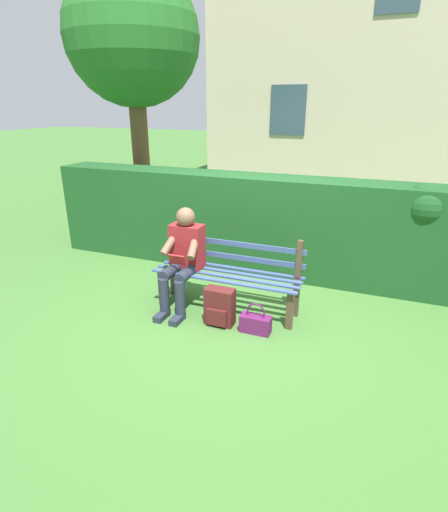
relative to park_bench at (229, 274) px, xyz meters
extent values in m
plane|color=#3D6B2D|center=(0.00, 0.06, -0.44)|extent=(60.00, 60.00, 0.00)
cube|color=#4C3828|center=(-0.78, 0.21, -0.22)|extent=(0.07, 0.07, 0.44)
cube|color=#4C3828|center=(0.78, 0.21, -0.22)|extent=(0.07, 0.07, 0.44)
cube|color=#4C3828|center=(-0.78, -0.10, -0.22)|extent=(0.07, 0.07, 0.44)
cube|color=#4C3828|center=(0.78, -0.10, -0.22)|extent=(0.07, 0.07, 0.44)
cube|color=#384C7A|center=(0.00, -0.15, 0.02)|extent=(1.72, 0.06, 0.02)
cube|color=#384C7A|center=(0.00, -0.01, 0.02)|extent=(1.72, 0.06, 0.02)
cube|color=#384C7A|center=(0.00, 0.13, 0.02)|extent=(1.72, 0.06, 0.02)
cube|color=#384C7A|center=(0.00, 0.26, 0.02)|extent=(1.72, 0.06, 0.02)
cube|color=#4C3828|center=(-0.78, -0.14, 0.24)|extent=(0.06, 0.06, 0.43)
cube|color=#4C3828|center=(0.78, -0.14, 0.24)|extent=(0.06, 0.06, 0.43)
cube|color=#384C7A|center=(0.00, -0.14, 0.16)|extent=(1.72, 0.02, 0.06)
cube|color=#384C7A|center=(0.00, -0.14, 0.33)|extent=(1.72, 0.02, 0.06)
cube|color=maroon|center=(0.51, 0.04, 0.29)|extent=(0.38, 0.22, 0.52)
sphere|color=brown|center=(0.51, 0.06, 0.64)|extent=(0.22, 0.22, 0.22)
cylinder|color=#232838|center=(0.41, 0.25, 0.05)|extent=(0.13, 0.42, 0.13)
cylinder|color=#232838|center=(0.61, 0.25, 0.05)|extent=(0.13, 0.42, 0.13)
cylinder|color=#232838|center=(0.41, 0.46, -0.21)|extent=(0.12, 0.12, 0.46)
cylinder|color=#232838|center=(0.61, 0.46, -0.21)|extent=(0.12, 0.12, 0.46)
cube|color=#232838|center=(0.41, 0.54, -0.40)|extent=(0.10, 0.24, 0.07)
cube|color=#232838|center=(0.61, 0.54, -0.40)|extent=(0.10, 0.24, 0.07)
cylinder|color=brown|center=(0.36, 0.18, 0.35)|extent=(0.14, 0.32, 0.26)
cylinder|color=brown|center=(0.66, 0.18, 0.35)|extent=(0.14, 0.32, 0.26)
cube|color=#B22626|center=(0.51, 0.30, 0.21)|extent=(0.20, 0.07, 0.13)
cube|color=#19471E|center=(-0.07, -1.27, 0.25)|extent=(6.56, 0.60, 1.37)
sphere|color=#19471E|center=(-2.03, -1.18, 0.72)|extent=(0.54, 0.54, 0.54)
sphere|color=#19471E|center=(1.57, -1.33, 0.66)|extent=(0.48, 0.48, 0.48)
cylinder|color=brown|center=(2.62, -2.37, 0.92)|extent=(0.30, 0.30, 2.71)
sphere|color=#236023|center=(2.62, -2.37, 2.88)|extent=(2.23, 2.23, 2.23)
sphere|color=#236023|center=(3.18, -2.70, 2.66)|extent=(1.34, 1.34, 1.34)
cube|color=#BCAD93|center=(-1.33, -8.28, 3.35)|extent=(9.05, 3.29, 7.58)
cube|color=#334756|center=(0.94, -6.62, 1.68)|extent=(0.90, 0.04, 1.20)
cube|color=#4C1919|center=(-0.04, 0.39, -0.23)|extent=(0.32, 0.17, 0.42)
cube|color=#4C1919|center=(-0.04, 0.50, -0.31)|extent=(0.22, 0.04, 0.19)
cylinder|color=#4C1919|center=(-0.14, 0.30, -0.21)|extent=(0.04, 0.04, 0.25)
cylinder|color=#4C1919|center=(0.05, 0.30, -0.21)|extent=(0.04, 0.04, 0.25)
cube|color=#59194C|center=(-0.46, 0.42, -0.34)|extent=(0.33, 0.15, 0.19)
torus|color=#59194C|center=(-0.46, 0.42, -0.20)|extent=(0.20, 0.02, 0.20)
camera|label=1|loc=(-1.53, 4.02, 1.86)|focal=28.21mm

